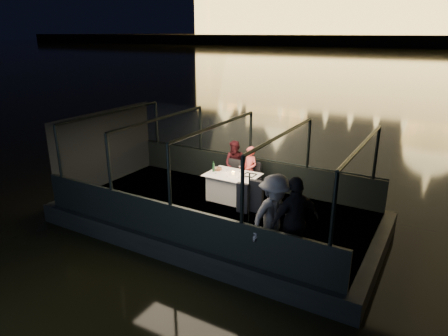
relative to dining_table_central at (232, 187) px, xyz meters
The scene contains 27 objects.
river_water 79.25m from the dining_table_central, 90.05° to the left, with size 500.00×500.00×0.00m, color black.
boat_hull 1.17m from the dining_table_central, 95.04° to the right, with size 8.60×4.40×1.00m, color black.
boat_deck 0.86m from the dining_table_central, 95.04° to the right, with size 8.00×4.00×0.04m, color black.
gunwale_port 1.25m from the dining_table_central, 93.07° to the left, with size 8.00×0.08×0.90m, color black.
gunwale_starboard 2.76m from the dining_table_central, 91.39° to the right, with size 8.00×0.08×0.90m, color black.
cabin_glass_port 1.74m from the dining_table_central, 93.07° to the left, with size 8.00×0.02×1.40m, color #99B2B2, non-canonical shape.
cabin_glass_starboard 3.01m from the dining_table_central, 91.39° to the right, with size 8.00×0.02×1.40m, color #99B2B2, non-canonical shape.
cabin_roof_glass 2.06m from the dining_table_central, 95.04° to the right, with size 8.00×4.00×0.02m, color #99B2B2, non-canonical shape.
end_wall_fore 4.21m from the dining_table_central, 169.47° to the right, with size 0.02×4.00×2.30m, color black, non-canonical shape.
end_wall_aft 4.08m from the dining_table_central, 10.88° to the right, with size 0.02×4.00×2.30m, color black, non-canonical shape.
canopy_ribs 1.08m from the dining_table_central, 95.04° to the right, with size 8.00×4.00×2.30m, color black, non-canonical shape.
dining_table_central is the anchor object (origin of this frame).
chair_port_left 0.63m from the dining_table_central, 120.02° to the left, with size 0.44×0.44×0.95m, color black.
chair_port_right 0.74m from the dining_table_central, 68.56° to the left, with size 0.43×0.43×0.93m, color black.
coat_stand 2.64m from the dining_table_central, 53.23° to the right, with size 0.48×0.38×1.73m, color black, non-canonical shape.
person_woman_coral 0.84m from the dining_table_central, 75.79° to the left, with size 0.51×0.34×1.41m, color #EF5A57.
person_man_maroon 1.04m from the dining_table_central, 113.61° to the left, with size 0.71×0.55×1.47m, color #3D1116.
passenger_stripe 3.21m from the dining_table_central, 45.34° to the right, with size 1.21×0.68×1.87m, color white.
passenger_dark 3.52m from the dining_table_central, 40.08° to the right, with size 1.11×0.47×1.90m, color black.
wine_bottle 0.80m from the dining_table_central, behind, with size 0.07×0.07×0.31m, color #14371E.
bread_basket 0.68m from the dining_table_central, 168.11° to the left, with size 0.21×0.21×0.08m, color brown.
amber_candle 0.42m from the dining_table_central, 11.51° to the left, with size 0.06×0.06×0.09m, color #FFB43F.
plate_near 0.51m from the dining_table_central, ahead, with size 0.24×0.24×0.02m, color silver.
plate_far 0.54m from the dining_table_central, 159.35° to the left, with size 0.24×0.24×0.01m, color white.
wine_glass_white 0.67m from the dining_table_central, 159.97° to the right, with size 0.07×0.07×0.20m, color silver, non-canonical shape.
wine_glass_red 0.56m from the dining_table_central, 73.83° to the left, with size 0.06×0.06×0.18m, color white, non-canonical shape.
wine_glass_empty 0.53m from the dining_table_central, 102.39° to the right, with size 0.07×0.07×0.21m, color silver, non-canonical shape.
Camera 1 is at (5.12, -8.47, 5.04)m, focal length 32.00 mm.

